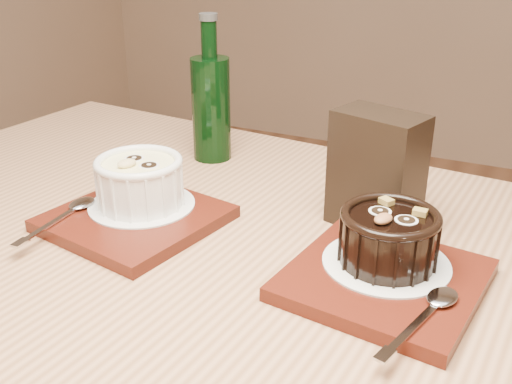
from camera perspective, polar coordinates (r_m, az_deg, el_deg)
table at (r=0.68m, az=-2.49°, el=-13.98°), size 1.27×0.90×0.75m
tray_left at (r=0.74m, az=-11.40°, el=-2.50°), size 0.21×0.21×0.01m
doily_left at (r=0.75m, az=-10.81°, el=-1.18°), size 0.13×0.13×0.00m
ramekin_white at (r=0.74m, az=-11.02°, el=1.18°), size 0.11×0.11×0.06m
spoon_left at (r=0.74m, az=-17.92°, el=-2.10°), size 0.03×0.14×0.01m
tray_right at (r=0.62m, az=12.08°, el=-8.17°), size 0.20×0.20×0.01m
doily_right at (r=0.63m, az=12.28°, el=-6.58°), size 0.13×0.13×0.00m
ramekin_dark at (r=0.61m, az=12.54°, el=-4.03°), size 0.10×0.10×0.06m
spoon_right at (r=0.56m, az=15.81°, el=-11.12°), size 0.06×0.14×0.01m
condiment_stand at (r=0.71m, az=11.39°, el=1.93°), size 0.11×0.09×0.14m
green_bottle at (r=0.91m, az=-4.30°, el=8.28°), size 0.06×0.06×0.22m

